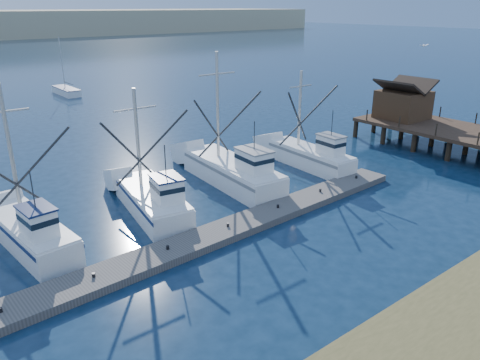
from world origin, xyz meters
The scene contains 6 objects.
ground centered at (0.00, 0.00, 0.00)m, with size 500.00×500.00×0.00m, color #0C1F34.
floating_dock centered at (-5.69, 6.01, 0.22)m, with size 32.32×2.15×0.43m, color #5B5652.
timber_pier centered at (21.50, 8.46, 2.57)m, with size 7.00×20.00×8.00m.
trawler_fleet centered at (-5.64, 11.37, 0.98)m, with size 30.96×9.84×9.19m.
sailboat_near centered at (4.25, 55.65, 0.49)m, with size 1.99×6.70×8.10m.
flying_gull centered at (14.85, 6.64, 9.36)m, with size 1.12×0.20×0.20m.
Camera 1 is at (-17.87, -13.01, 12.16)m, focal length 35.00 mm.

